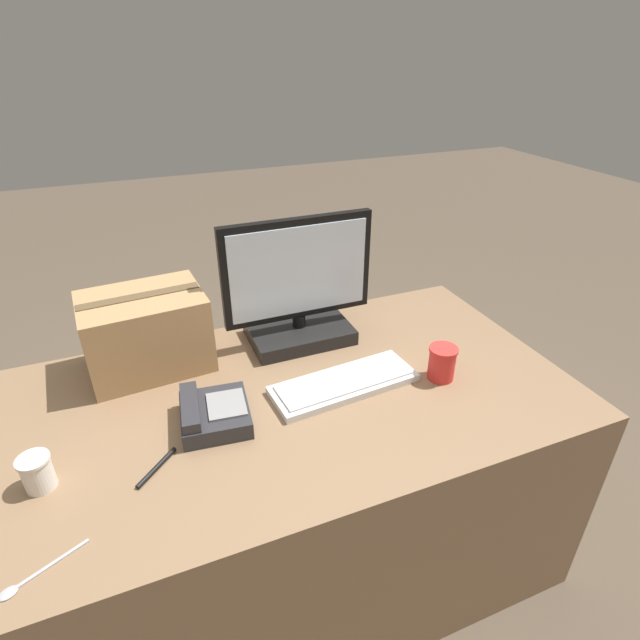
% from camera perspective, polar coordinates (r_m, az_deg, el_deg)
% --- Properties ---
extents(ground_plane, '(12.00, 12.00, 0.00)m').
position_cam_1_polar(ground_plane, '(2.00, -4.87, -25.71)').
color(ground_plane, brown).
extents(office_desk, '(1.80, 0.90, 0.74)m').
position_cam_1_polar(office_desk, '(1.71, -5.42, -18.67)').
color(office_desk, '#8C6B4C').
rests_on(office_desk, ground_plane).
extents(monitor, '(0.50, 0.24, 0.43)m').
position_cam_1_polar(monitor, '(1.65, -2.47, 2.71)').
color(monitor, black).
rests_on(monitor, office_desk).
extents(keyboard, '(0.45, 0.19, 0.03)m').
position_cam_1_polar(keyboard, '(1.49, 2.77, -7.22)').
color(keyboard, silver).
rests_on(keyboard, office_desk).
extents(desk_phone, '(0.20, 0.21, 0.08)m').
position_cam_1_polar(desk_phone, '(1.39, -12.17, -10.37)').
color(desk_phone, '#2D2D33').
rests_on(desk_phone, office_desk).
extents(paper_cup_left, '(0.07, 0.07, 0.09)m').
position_cam_1_polar(paper_cup_left, '(1.35, -29.60, -14.91)').
color(paper_cup_left, white).
rests_on(paper_cup_left, office_desk).
extents(paper_cup_right, '(0.09, 0.09, 0.11)m').
position_cam_1_polar(paper_cup_right, '(1.55, 13.76, -4.78)').
color(paper_cup_right, red).
rests_on(paper_cup_right, office_desk).
extents(spoon, '(0.16, 0.09, 0.00)m').
position_cam_1_polar(spoon, '(1.21, -30.22, -24.18)').
color(spoon, '#B2B2B7').
rests_on(spoon, office_desk).
extents(cardboard_box, '(0.37, 0.29, 0.24)m').
position_cam_1_polar(cardboard_box, '(1.62, -19.22, -1.27)').
color(cardboard_box, tan).
rests_on(cardboard_box, office_desk).
extents(pen_marker, '(0.11, 0.10, 0.01)m').
position_cam_1_polar(pen_marker, '(1.31, -18.16, -15.71)').
color(pen_marker, black).
rests_on(pen_marker, office_desk).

